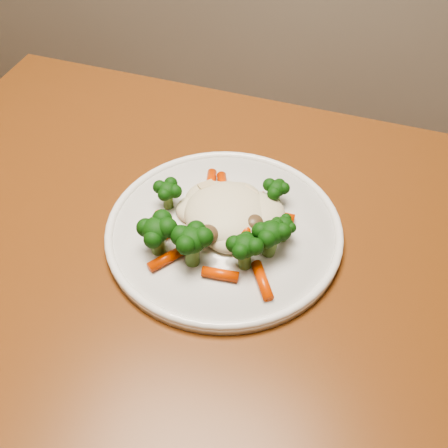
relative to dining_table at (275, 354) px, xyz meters
name	(u,v)px	position (x,y,z in m)	size (l,w,h in m)	color
dining_table	(275,354)	(0.00, 0.00, 0.00)	(1.11, 0.77, 0.75)	brown
plate	(224,232)	(-0.09, 0.07, 0.12)	(0.28, 0.28, 0.01)	white
meal	(223,220)	(-0.09, 0.07, 0.14)	(0.18, 0.18, 0.05)	beige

